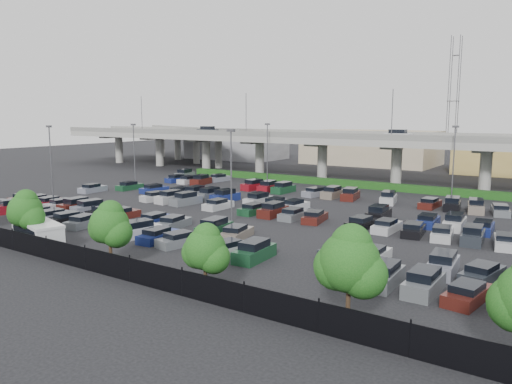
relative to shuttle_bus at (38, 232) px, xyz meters
The scene contains 11 objects.
ground 27.30m from the shuttle_bus, 71.55° to the left, with size 280.00×280.00×0.00m, color black.
overpass 58.71m from the shuttle_bus, 81.75° to the left, with size 150.00×13.00×15.80m.
on_ramp 81.67m from the shuttle_bus, 122.25° to the left, with size 50.93×30.13×8.80m.
hedge 51.60m from the shuttle_bus, 80.37° to the left, with size 66.00×1.60×1.10m, color #113B11.
fence 8.84m from the shuttle_bus, 13.97° to the right, with size 70.00×0.10×2.00m.
tree_row 9.62m from the shuttle_bus, ahead, with size 65.07×3.66×5.94m.
shuttle_bus is the anchor object (origin of this frame).
parked_cars 23.88m from the shuttle_bus, 68.93° to the left, with size 63.00×41.66×1.67m.
light_poles 28.66m from the shuttle_bus, 80.82° to the left, with size 66.90×48.38×10.30m.
distant_buildings 90.19m from the shuttle_bus, 76.53° to the left, with size 138.00×24.00×9.00m.
comm_tower 101.68m from the shuttle_bus, 82.79° to the left, with size 2.40×2.40×30.00m.
Camera 1 is at (32.68, -51.28, 11.85)m, focal length 35.00 mm.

